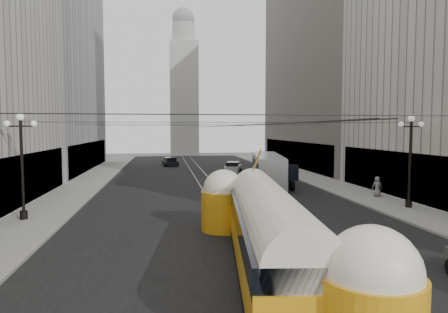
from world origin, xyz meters
name	(u,v)px	position (x,y,z in m)	size (l,w,h in m)	color
road	(207,184)	(0.00, 32.50, 0.00)	(20.00, 85.00, 0.02)	black
sidewalk_left	(90,181)	(-12.00, 36.00, 0.07)	(4.00, 72.00, 0.15)	gray
sidewalk_right	(308,177)	(12.00, 36.00, 0.07)	(4.00, 72.00, 0.15)	gray
rail_left	(199,184)	(-0.75, 32.50, 0.00)	(0.12, 85.00, 0.04)	gray
rail_right	(214,184)	(0.75, 32.50, 0.00)	(0.12, 85.00, 0.04)	gray
building_left_far	(40,61)	(-19.99, 48.00, 14.31)	(12.60, 28.60, 28.60)	#999999
building_right_far	(334,54)	(20.00, 48.00, 16.31)	(12.60, 32.60, 32.60)	#514C47
distant_tower	(184,85)	(0.00, 80.00, 14.97)	(6.00, 6.00, 31.36)	#B2AFA8
lamppost_left_mid	(22,160)	(-12.60, 18.00, 3.74)	(1.86, 0.44, 6.37)	black
lamppost_right_mid	(410,156)	(12.60, 18.00, 3.74)	(1.86, 0.44, 6.37)	black
catenary	(209,126)	(0.12, 31.49, 5.88)	(25.00, 72.00, 0.23)	black
streetcar	(268,229)	(-0.17, 7.72, 1.67)	(4.07, 15.55, 3.42)	orange
city_bus	(268,169)	(5.92, 31.09, 1.65)	(4.47, 12.19, 3.02)	#ADB0B3
sedan_white_far	(233,167)	(4.54, 43.49, 0.60)	(2.82, 4.48, 1.32)	silver
sedan_dark_far	(170,162)	(-3.42, 53.18, 0.59)	(2.56, 4.38, 1.30)	black
pedestrian_sidewalk_right	(377,186)	(12.77, 22.50, 0.95)	(0.78, 0.48, 1.60)	slate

